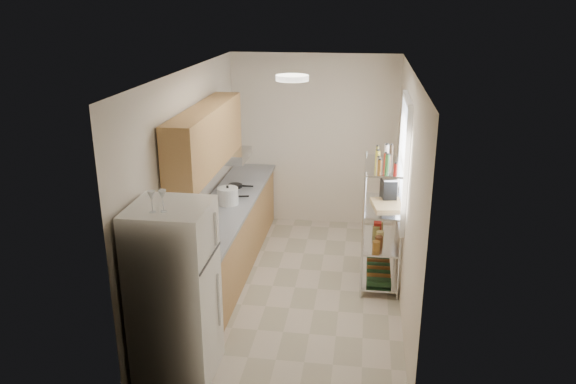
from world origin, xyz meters
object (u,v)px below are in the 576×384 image
Objects in this scene: cutting_board at (388,205)px; refrigerator at (175,292)px; frying_pan_large at (226,197)px; espresso_machine at (388,188)px; rice_cooker at (228,196)px.

refrigerator is at bearing -133.58° from cutting_board.
espresso_machine reaches higher than frying_pan_large.
refrigerator is 5.79× the size of espresso_machine.
rice_cooker is at bearing -81.66° from frying_pan_large.
refrigerator is 6.37× the size of rice_cooker.
frying_pan_large is at bearing 110.28° from rice_cooker.
frying_pan_large is (-0.07, 0.20, -0.08)m from rice_cooker.
refrigerator is at bearing -140.64° from espresso_machine.
espresso_machine is (1.97, 0.13, 0.15)m from rice_cooker.
refrigerator is at bearing -89.25° from rice_cooker.
espresso_machine is at bearing 3.65° from rice_cooker.
frying_pan_large is (-0.10, 2.33, 0.09)m from refrigerator.
refrigerator is 3.60× the size of cutting_board.
refrigerator is 2.33m from frying_pan_large.
rice_cooker is 1.98m from espresso_machine.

